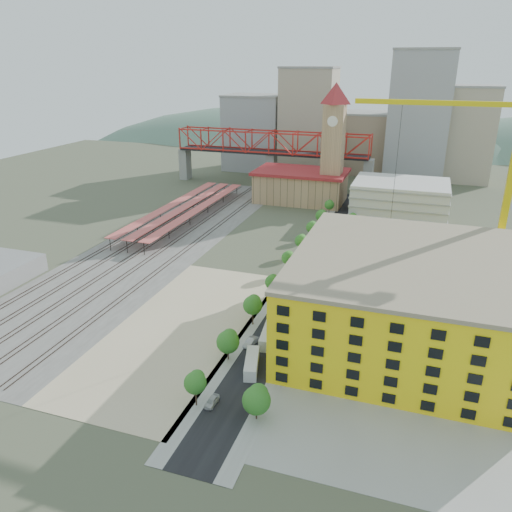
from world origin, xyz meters
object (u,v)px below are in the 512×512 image
(site_trailer_b, at_px, (268,336))
(site_trailer_c, at_px, (284,310))
(tower_crane, at_px, (498,162))
(site_trailer_a, at_px, (252,363))
(site_trailer_d, at_px, (297,290))
(clock_tower, at_px, (334,134))
(car_0, at_px, (212,402))
(construction_building, at_px, (402,298))

(site_trailer_b, relative_size, site_trailer_c, 1.06)
(tower_crane, distance_m, site_trailer_a, 74.65)
(tower_crane, relative_size, site_trailer_d, 5.95)
(site_trailer_b, bearing_deg, site_trailer_d, 82.73)
(site_trailer_b, distance_m, site_trailer_d, 24.04)
(site_trailer_a, distance_m, site_trailer_c, 23.21)
(site_trailer_a, height_order, site_trailer_c, site_trailer_c)
(site_trailer_a, xyz_separation_m, site_trailer_c, (0.00, 23.21, 0.01))
(clock_tower, relative_size, site_trailer_c, 5.67)
(clock_tower, xyz_separation_m, site_trailer_a, (8.00, -121.58, -27.45))
(site_trailer_d, distance_m, car_0, 47.44)
(tower_crane, bearing_deg, site_trailer_b, -136.88)
(construction_building, relative_size, site_trailer_d, 5.53)
(clock_tower, xyz_separation_m, site_trailer_b, (8.00, -110.68, -27.37))
(clock_tower, relative_size, tower_crane, 0.96)
(clock_tower, bearing_deg, site_trailer_c, -85.35)
(clock_tower, height_order, site_trailer_b, clock_tower)
(site_trailer_d, bearing_deg, tower_crane, 21.69)
(site_trailer_c, bearing_deg, tower_crane, 19.46)
(construction_building, height_order, car_0, construction_building)
(car_0, bearing_deg, tower_crane, 56.82)
(tower_crane, distance_m, car_0, 85.50)
(construction_building, height_order, site_trailer_b, construction_building)
(construction_building, distance_m, site_trailer_c, 27.30)
(tower_crane, bearing_deg, car_0, -125.96)
(site_trailer_a, relative_size, car_0, 2.34)
(car_0, bearing_deg, site_trailer_a, 79.19)
(site_trailer_b, height_order, site_trailer_c, site_trailer_b)
(car_0, bearing_deg, clock_tower, 94.92)
(car_0, bearing_deg, construction_building, 52.31)
(tower_crane, distance_m, site_trailer_c, 61.00)
(clock_tower, distance_m, site_trailer_a, 124.90)
(site_trailer_b, xyz_separation_m, site_trailer_c, (0.00, 12.31, -0.07))
(construction_building, height_order, site_trailer_d, construction_building)
(clock_tower, relative_size, site_trailer_d, 5.69)
(construction_building, distance_m, site_trailer_a, 34.76)
(construction_building, height_order, tower_crane, tower_crane)
(clock_tower, bearing_deg, tower_crane, -53.78)
(site_trailer_a, height_order, site_trailer_b, site_trailer_b)
(construction_building, bearing_deg, site_trailer_b, -157.65)
(clock_tower, bearing_deg, site_trailer_b, -85.87)
(site_trailer_a, bearing_deg, tower_crane, 35.32)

